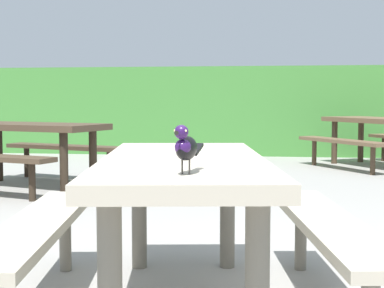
{
  "coord_description": "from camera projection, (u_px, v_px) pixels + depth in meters",
  "views": [
    {
      "loc": [
        0.1,
        -2.58,
        1.02
      ],
      "look_at": [
        -0.21,
        -0.33,
        0.84
      ],
      "focal_mm": 54.29,
      "sensor_mm": 36.0,
      "label": 1
    }
  ],
  "objects": [
    {
      "name": "hedge_wall",
      "position": [
        267.0,
        110.0,
        11.32
      ],
      "size": [
        28.0,
        2.17,
        1.6
      ],
      "primitive_type": "cube",
      "color": "#428438",
      "rests_on": "ground"
    },
    {
      "name": "picnic_table_mid_right",
      "position": [
        379.0,
        130.0,
        8.63
      ],
      "size": [
        2.34,
        2.35,
        0.74
      ],
      "color": "brown",
      "rests_on": "ground"
    },
    {
      "name": "picnic_table_mid_left",
      "position": [
        28.0,
        139.0,
        6.66
      ],
      "size": [
        2.13,
        2.11,
        0.74
      ],
      "color": "#473828",
      "rests_on": "ground"
    },
    {
      "name": "bird_grackle",
      "position": [
        186.0,
        147.0,
        2.12
      ],
      "size": [
        0.09,
        0.29,
        0.18
      ],
      "color": "black",
      "rests_on": "picnic_table_foreground"
    },
    {
      "name": "picnic_table_foreground",
      "position": [
        183.0,
        195.0,
        2.78
      ],
      "size": [
        1.92,
        1.95,
        0.74
      ],
      "color": "#B2A893",
      "rests_on": "ground"
    }
  ]
}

